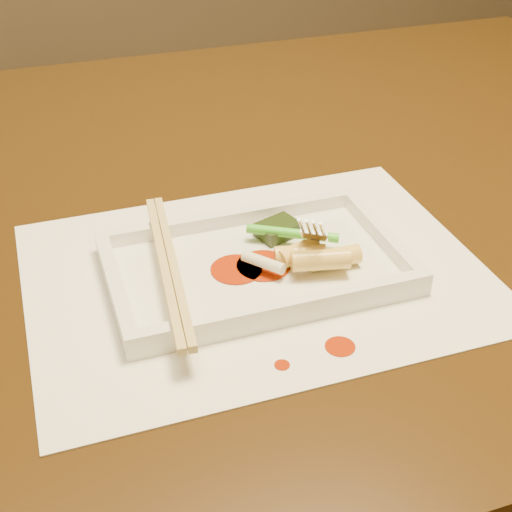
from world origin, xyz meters
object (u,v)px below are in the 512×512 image
object	(u,v)px
placemat	(256,273)
plate_base	(256,269)
fork	(325,170)
chopstick_a	(164,266)
table	(208,264)

from	to	relation	value
placemat	plate_base	world-z (taller)	plate_base
plate_base	fork	bearing A→B (deg)	14.42
plate_base	chopstick_a	xyz separation A→B (m)	(-0.08, 0.00, 0.02)
table	plate_base	world-z (taller)	plate_base
fork	placemat	bearing A→B (deg)	-165.58
chopstick_a	table	bearing A→B (deg)	64.58
chopstick_a	fork	world-z (taller)	fork
table	plate_base	size ratio (longest dim) A/B	5.38
table	fork	bearing A→B (deg)	-65.10
placemat	chopstick_a	bearing A→B (deg)	180.00
plate_base	chopstick_a	size ratio (longest dim) A/B	1.18
fork	table	bearing A→B (deg)	114.90
placemat	table	bearing A→B (deg)	90.29
table	fork	size ratio (longest dim) A/B	10.00
table	placemat	distance (m)	0.20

